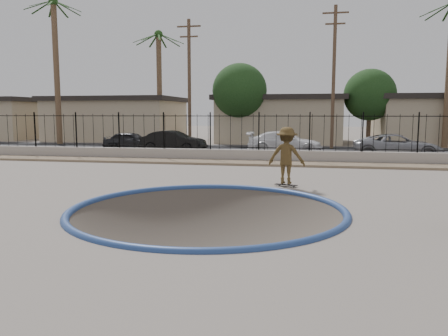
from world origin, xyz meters
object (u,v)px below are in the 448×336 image
object	(u,v)px
car_a	(131,141)
car_c	(285,142)
skater	(286,158)
car_d	(398,146)
skateboard	(286,185)
car_b	(173,142)

from	to	relation	value
car_a	car_c	distance (m)	9.85
skater	car_d	xyz separation A→B (m)	(5.45, 10.40, -0.27)
skater	car_a	size ratio (longest dim) A/B	0.53
skateboard	car_c	bearing A→B (deg)	111.50
car_d	car_c	bearing A→B (deg)	76.55
car_a	car_c	bearing A→B (deg)	-88.10
car_d	skater	bearing A→B (deg)	153.46
skateboard	car_a	xyz separation A→B (m)	(-10.57, 12.00, 0.59)
skater	car_d	world-z (taller)	skater
car_a	skater	bearing A→B (deg)	-136.72
skateboard	car_a	size ratio (longest dim) A/B	0.22
car_a	car_c	xyz separation A→B (m)	(9.85, 0.00, 0.04)
skateboard	car_c	world-z (taller)	car_c
skater	car_c	distance (m)	12.02
skater	skateboard	world-z (taller)	skater
skater	car_a	distance (m)	15.99
skater	car_c	size ratio (longest dim) A/B	0.42
car_a	car_d	world-z (taller)	car_d
car_b	car_d	distance (m)	12.98
car_a	car_b	xyz separation A→B (m)	(3.07, -0.75, 0.05)
skateboard	car_a	world-z (taller)	car_a
skateboard	car_d	distance (m)	11.76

